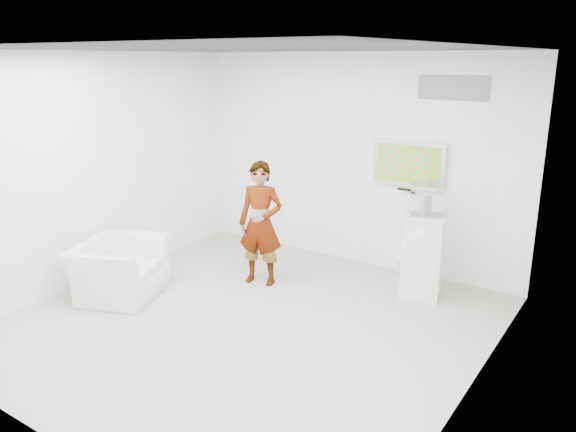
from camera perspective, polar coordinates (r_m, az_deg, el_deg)
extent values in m
cube|color=#AEA7A0|center=(6.55, -4.09, -10.64)|extent=(5.00, 5.00, 0.01)
cube|color=#2E2E30|center=(5.86, -4.68, 16.53)|extent=(5.00, 5.00, 0.01)
cube|color=white|center=(8.10, 6.73, 5.62)|extent=(5.00, 0.01, 3.00)
cube|color=white|center=(4.44, -24.86, -4.31)|extent=(5.00, 0.01, 3.00)
cube|color=white|center=(7.81, -18.96, 4.49)|extent=(0.01, 5.00, 3.00)
cube|color=white|center=(4.93, 19.06, -1.77)|extent=(0.01, 5.00, 3.00)
cube|color=silver|center=(7.69, 12.20, 5.22)|extent=(1.00, 0.08, 0.60)
cube|color=slate|center=(7.45, 16.41, 12.37)|extent=(0.90, 0.02, 0.30)
imported|color=white|center=(7.35, -2.79, -0.78)|extent=(0.68, 0.54, 1.64)
imported|color=white|center=(7.40, -16.84, -5.19)|extent=(1.28, 1.36, 0.70)
cube|color=silver|center=(7.22, 13.50, -3.89)|extent=(0.63, 0.63, 1.07)
cylinder|color=silver|center=(7.96, 11.51, -5.01)|extent=(0.22, 0.22, 0.26)
cube|color=silver|center=(7.02, 13.88, 1.68)|extent=(0.49, 0.49, 0.37)
cube|color=silver|center=(7.04, 13.84, 1.15)|extent=(0.07, 0.18, 0.24)
cube|color=silver|center=(7.24, -0.58, 4.35)|extent=(0.11, 0.13, 0.03)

